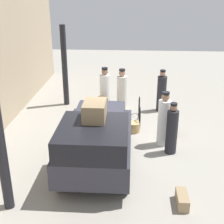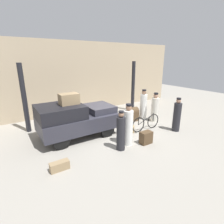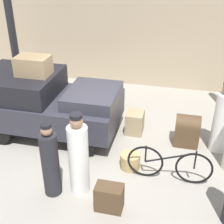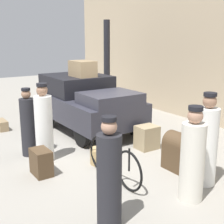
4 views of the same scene
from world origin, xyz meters
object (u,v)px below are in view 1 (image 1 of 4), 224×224
suitcase_tan_flat (91,125)px  porter_with_bicycle (122,91)px  truck (96,140)px  trunk_wicker_pale (182,200)px  conductor_in_dark_uniform (105,91)px  porter_standing_middle (164,121)px  trunk_on_truck_roof (95,111)px  porter_carrying_trunk (172,130)px  trunk_barrel_dark (101,107)px  wicker_basket (133,127)px  bicycle (139,112)px  porter_lifting_near_truck (162,92)px  trunk_umber_medium (172,128)px

suitcase_tan_flat → porter_with_bicycle: bearing=-22.7°
truck → trunk_wicker_pale: size_ratio=5.60×
conductor_in_dark_uniform → suitcase_tan_flat: (-2.06, 0.31, -0.51)m
porter_standing_middle → trunk_on_truck_roof: bearing=131.9°
porter_carrying_trunk → conductor_in_dark_uniform: conductor_in_dark_uniform is taller
porter_carrying_trunk → trunk_barrel_dark: bearing=42.7°
porter_standing_middle → trunk_wicker_pale: (-2.94, -0.20, -0.66)m
wicker_basket → trunk_barrel_dark: bearing=46.0°
bicycle → suitcase_tan_flat: (-1.00, 1.67, -0.10)m
porter_carrying_trunk → trunk_on_truck_roof: bearing=120.1°
porter_lifting_near_truck → suitcase_tan_flat: size_ratio=2.87×
bicycle → truck: bearing=159.2°
bicycle → wicker_basket: (-0.85, 0.21, -0.22)m
bicycle → porter_carrying_trunk: size_ratio=1.10×
porter_standing_middle → conductor_in_dark_uniform: 3.45m
porter_standing_middle → trunk_on_truck_roof: trunk_on_truck_roof is taller
porter_lifting_near_truck → porter_carrying_trunk: bearing=-179.6°
conductor_in_dark_uniform → porter_lifting_near_truck: bearing=-86.7°
trunk_barrel_dark → suitcase_tan_flat: trunk_barrel_dark is taller
porter_carrying_trunk → suitcase_tan_flat: 2.87m
conductor_in_dark_uniform → porter_with_bicycle: bearing=-68.2°
porter_standing_middle → trunk_umber_medium: size_ratio=3.31×
porter_with_bicycle → trunk_barrel_dark: size_ratio=2.07×
truck → porter_with_bicycle: 4.57m
porter_with_bicycle → trunk_barrel_dark: porter_with_bicycle is taller
trunk_barrel_dark → suitcase_tan_flat: bearing=169.9°
porter_standing_middle → trunk_wicker_pale: size_ratio=2.85×
trunk_barrel_dark → bicycle: bearing=-102.9°
porter_with_bicycle → trunk_barrel_dark: bearing=143.7°
truck → wicker_basket: truck is taller
porter_with_bicycle → porter_standing_middle: (-3.03, -1.41, 0.06)m
trunk_barrel_dark → trunk_umber_medium: trunk_barrel_dark is taller
porter_carrying_trunk → trunk_wicker_pale: porter_carrying_trunk is taller
truck → trunk_wicker_pale: truck is taller
trunk_wicker_pale → trunk_on_truck_roof: trunk_on_truck_roof is taller
porter_lifting_near_truck → suitcase_tan_flat: 3.39m
wicker_basket → trunk_umber_medium: 1.30m
bicycle → trunk_umber_medium: bicycle is taller
porter_standing_middle → porter_lifting_near_truck: bearing=-3.3°
truck → suitcase_tan_flat: size_ratio=5.92×
porter_with_bicycle → conductor_in_dark_uniform: 0.71m
porter_lifting_near_truck → trunk_umber_medium: porter_lifting_near_truck is taller
wicker_basket → porter_lifting_near_truck: bearing=-28.1°
truck → porter_lifting_near_truck: (4.40, -2.09, -0.11)m
trunk_umber_medium → trunk_wicker_pale: bearing=177.4°
wicker_basket → trunk_barrel_dark: 1.71m
truck → suitcase_tan_flat: truck is taller
suitcase_tan_flat → bicycle: bearing=-59.1°
wicker_basket → trunk_barrel_dark: size_ratio=0.55×
bicycle → porter_lifting_near_truck: size_ratio=1.05×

